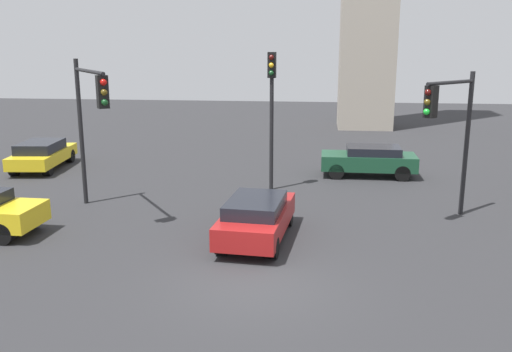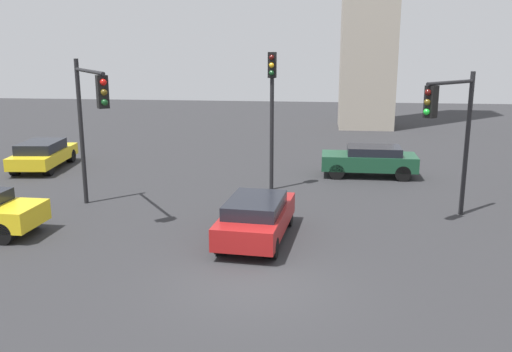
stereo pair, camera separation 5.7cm
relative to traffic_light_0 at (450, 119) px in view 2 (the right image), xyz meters
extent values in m
plane|color=#2D2D30|center=(-5.72, -5.86, -3.48)|extent=(92.95, 92.95, 0.00)
cylinder|color=black|center=(0.83, 0.87, -0.99)|extent=(0.16, 0.16, 4.99)
cylinder|color=black|center=(-0.07, -0.07, 1.19)|extent=(1.89, 1.97, 0.12)
cube|color=black|center=(-0.79, -0.83, 0.64)|extent=(0.45, 0.45, 1.00)
sphere|color=#4C0F0C|center=(-0.93, -0.98, 0.94)|extent=(0.20, 0.20, 0.20)
sphere|color=#594714|center=(-0.93, -0.98, 0.64)|extent=(0.20, 0.20, 0.20)
sphere|color=green|center=(-0.93, -0.98, 0.34)|extent=(0.20, 0.20, 0.20)
cylinder|color=black|center=(-6.16, 3.49, -0.69)|extent=(0.16, 0.16, 5.58)
cube|color=black|center=(-6.16, 3.49, 1.60)|extent=(0.33, 0.33, 1.00)
sphere|color=#4C0F0C|center=(-6.17, 3.29, 1.90)|extent=(0.20, 0.20, 0.20)
sphere|color=yellow|center=(-6.17, 3.29, 1.60)|extent=(0.20, 0.20, 0.20)
sphere|color=#14471E|center=(-6.17, 3.29, 1.30)|extent=(0.20, 0.20, 0.20)
cylinder|color=black|center=(-12.96, 0.63, -0.79)|extent=(0.16, 0.16, 5.37)
cylinder|color=black|center=(-11.81, -0.97, 1.53)|extent=(2.39, 3.27, 0.12)
cube|color=black|center=(-10.81, -2.37, 0.98)|extent=(0.45, 0.45, 1.00)
sphere|color=red|center=(-10.70, -2.53, 1.28)|extent=(0.20, 0.20, 0.20)
sphere|color=#594714|center=(-10.70, -2.53, 0.98)|extent=(0.20, 0.20, 0.20)
sphere|color=#14471E|center=(-10.70, -2.53, 0.68)|extent=(0.20, 0.20, 0.20)
cube|color=maroon|center=(-6.06, -2.57, -2.84)|extent=(2.13, 4.45, 0.66)
cube|color=black|center=(-6.07, -2.78, -2.34)|extent=(1.76, 2.54, 0.43)
cylinder|color=black|center=(-6.66, -1.04, -3.17)|extent=(0.37, 0.64, 0.61)
cylinder|color=black|center=(-5.21, -1.17, -3.17)|extent=(0.37, 0.64, 0.61)
cylinder|color=black|center=(-6.90, -3.97, -3.17)|extent=(0.37, 0.64, 0.61)
cylinder|color=black|center=(-5.45, -4.09, -3.17)|extent=(0.37, 0.64, 0.61)
cube|color=#19472D|center=(-1.98, 6.40, -2.80)|extent=(4.25, 1.85, 0.67)
cube|color=black|center=(-1.77, 6.39, -2.30)|extent=(2.39, 1.62, 0.41)
cylinder|color=black|center=(-3.43, 5.66, -3.13)|extent=(0.70, 0.33, 0.69)
cylinder|color=black|center=(-3.42, 7.15, -3.13)|extent=(0.70, 0.33, 0.69)
cylinder|color=black|center=(-0.55, 5.64, -3.13)|extent=(0.70, 0.33, 0.69)
cylinder|color=black|center=(-0.54, 7.13, -3.13)|extent=(0.70, 0.33, 0.69)
cube|color=yellow|center=(-17.51, 6.16, -2.87)|extent=(2.35, 4.64, 0.56)
cube|color=black|center=(-17.49, 5.94, -2.37)|extent=(1.91, 2.66, 0.51)
cylinder|color=black|center=(-18.44, 7.59, -3.15)|extent=(0.41, 0.69, 0.66)
cylinder|color=black|center=(-16.92, 7.75, -3.15)|extent=(0.41, 0.69, 0.66)
cylinder|color=black|center=(-18.11, 4.57, -3.15)|extent=(0.41, 0.69, 0.66)
cylinder|color=black|center=(-16.58, 4.74, -3.15)|extent=(0.41, 0.69, 0.66)
cylinder|color=black|center=(-13.52, -2.46, -3.14)|extent=(0.69, 0.34, 0.69)
cylinder|color=black|center=(-13.56, -3.91, -3.14)|extent=(0.69, 0.34, 0.69)
camera|label=1|loc=(-4.21, -18.50, 2.33)|focal=38.49mm
camera|label=2|loc=(-4.15, -18.49, 2.33)|focal=38.49mm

